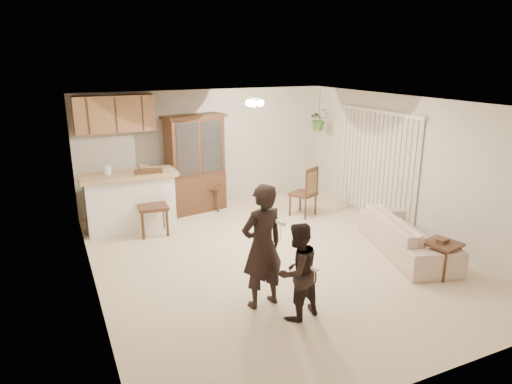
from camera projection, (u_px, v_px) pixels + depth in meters
name	position (u px, v px, depth m)	size (l,w,h in m)	color
floor	(274.00, 258.00, 7.44)	(6.50, 6.50, 0.00)	beige
ceiling	(276.00, 103.00, 6.73)	(5.50, 6.50, 0.02)	silver
wall_back	(207.00, 148.00, 9.92)	(5.50, 0.02, 2.50)	beige
wall_front	(433.00, 268.00, 4.26)	(5.50, 0.02, 2.50)	beige
wall_left	(88.00, 208.00, 5.98)	(0.02, 6.50, 2.50)	beige
wall_right	(411.00, 167.00, 8.19)	(0.02, 6.50, 2.50)	beige
breakfast_bar	(131.00, 203.00, 8.60)	(1.60, 0.55, 1.00)	white
bar_top	(128.00, 175.00, 8.44)	(1.75, 0.70, 0.08)	tan
upper_cabinets	(115.00, 114.00, 8.75)	(1.50, 0.34, 0.70)	olive
vertical_blinds	(376.00, 165.00, 9.00)	(0.06, 2.30, 2.10)	beige
ceiling_fixture	(254.00, 102.00, 7.89)	(0.36, 0.36, 0.20)	#FFF1BF
hanging_plant	(319.00, 119.00, 9.93)	(0.43, 0.37, 0.48)	#315C25
plant_cord	(320.00, 104.00, 9.84)	(0.01, 0.01, 0.65)	black
sofa	(408.00, 232.00, 7.54)	(1.87, 0.73, 0.73)	#F2E5C7
adult	(262.00, 241.00, 5.79)	(0.66, 0.43, 1.80)	black
child	(297.00, 268.00, 5.57)	(0.66, 0.51, 1.35)	black
china_hutch	(196.00, 164.00, 9.48)	(1.36, 0.73, 2.03)	#3E2916
side_table	(440.00, 258.00, 6.81)	(0.56, 0.56, 0.57)	#3E2916
chair_bar	(153.00, 216.00, 8.38)	(0.57, 0.57, 1.19)	#3E2916
chair_hutch_left	(210.00, 194.00, 9.80)	(0.70, 0.70, 1.15)	#3E2916
chair_hutch_right	(303.00, 202.00, 9.38)	(0.61, 0.61, 1.04)	#3E2916
controller_adult	(281.00, 223.00, 5.37)	(0.04, 0.14, 0.04)	white
controller_child	(315.00, 269.00, 5.32)	(0.03, 0.11, 0.03)	white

